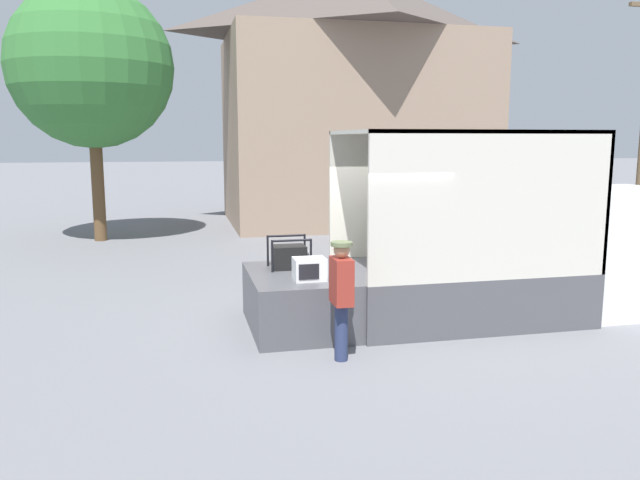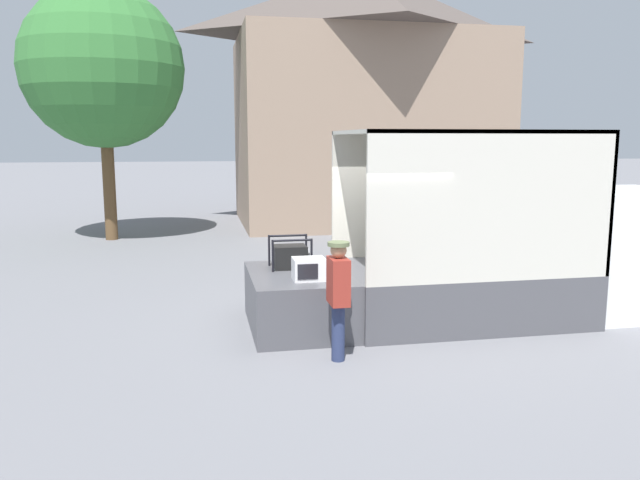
{
  "view_description": "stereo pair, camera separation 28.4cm",
  "coord_description": "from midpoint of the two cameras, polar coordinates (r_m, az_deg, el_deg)",
  "views": [
    {
      "loc": [
        -2.59,
        -9.46,
        2.96
      ],
      "look_at": [
        -0.48,
        -0.2,
        1.43
      ],
      "focal_mm": 35.0,
      "sensor_mm": 36.0,
      "label": 1
    },
    {
      "loc": [
        -2.31,
        -9.52,
        2.96
      ],
      "look_at": [
        -0.48,
        -0.2,
        1.43
      ],
      "focal_mm": 35.0,
      "sensor_mm": 36.0,
      "label": 2
    }
  ],
  "objects": [
    {
      "name": "street_tree",
      "position": [
        19.63,
        -20.59,
        14.58
      ],
      "size": [
        4.63,
        4.63,
        7.35
      ],
      "color": "brown",
      "rests_on": "ground"
    },
    {
      "name": "box_truck",
      "position": [
        11.34,
        18.53,
        -1.68
      ],
      "size": [
        5.95,
        2.33,
        3.11
      ],
      "color": "white",
      "rests_on": "ground"
    },
    {
      "name": "microwave",
      "position": [
        9.33,
        -1.84,
        -2.68
      ],
      "size": [
        0.48,
        0.38,
        0.34
      ],
      "color": "white",
      "rests_on": "tailgate_deck"
    },
    {
      "name": "house_backdrop",
      "position": [
        22.97,
        2.63,
        12.96
      ],
      "size": [
        9.29,
        6.66,
        8.83
      ],
      "color": "gray",
      "rests_on": "ground"
    },
    {
      "name": "ground_plane",
      "position": [
        10.24,
        1.59,
        -7.68
      ],
      "size": [
        160.0,
        160.0,
        0.0
      ],
      "primitive_type": "plane",
      "color": "slate"
    },
    {
      "name": "portable_generator",
      "position": [
        10.21,
        -3.52,
        -1.51
      ],
      "size": [
        0.66,
        0.54,
        0.52
      ],
      "color": "black",
      "rests_on": "tailgate_deck"
    },
    {
      "name": "worker_person",
      "position": [
        8.34,
        1.0,
        -4.49
      ],
      "size": [
        0.29,
        0.44,
        1.63
      ],
      "color": "navy",
      "rests_on": "ground"
    },
    {
      "name": "tailgate_deck",
      "position": [
        9.96,
        -2.77,
        -5.52
      ],
      "size": [
        1.56,
        2.22,
        0.88
      ],
      "primitive_type": "cube",
      "color": "#4C4C51",
      "rests_on": "ground"
    }
  ]
}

